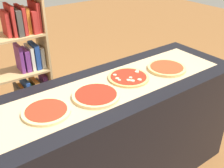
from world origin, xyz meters
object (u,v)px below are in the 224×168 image
pizza_plain_1 (96,95)px  bookshelf (21,75)px  pizza_plain_3 (167,68)px  pizza_plain_0 (46,111)px  pizza_mushroom_2 (128,77)px

pizza_plain_1 → bookshelf: bookshelf is taller
pizza_plain_1 → pizza_plain_3: size_ratio=1.05×
pizza_plain_0 → pizza_plain_3: bearing=-0.8°
pizza_plain_1 → pizza_mushroom_2: bearing=12.5°
pizza_plain_0 → pizza_mushroom_2: bearing=4.0°
pizza_plain_0 → pizza_plain_3: size_ratio=0.99×
pizza_plain_3 → pizza_plain_1: bearing=-178.8°
pizza_plain_1 → bookshelf: 1.11m
pizza_plain_0 → pizza_plain_1: 0.33m
pizza_plain_0 → pizza_mushroom_2: 0.66m
pizza_plain_3 → bookshelf: (-0.79, 1.06, -0.25)m
pizza_plain_1 → pizza_mushroom_2: same height
pizza_plain_3 → bookshelf: size_ratio=0.21×
pizza_mushroom_2 → pizza_plain_0: bearing=-176.0°
pizza_plain_0 → bookshelf: bookshelf is taller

